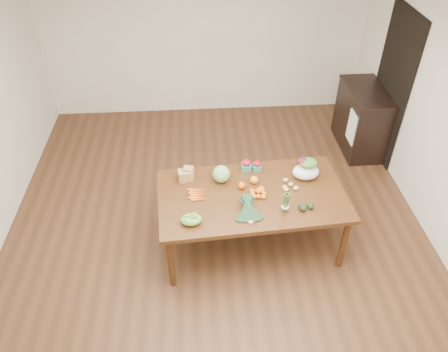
{
  "coord_description": "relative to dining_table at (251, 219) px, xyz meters",
  "views": [
    {
      "loc": [
        -0.17,
        -3.58,
        3.82
      ],
      "look_at": [
        0.09,
        0.0,
        0.92
      ],
      "focal_mm": 35.0,
      "sensor_mm": 36.0,
      "label": 1
    }
  ],
  "objects": [
    {
      "name": "salad_bag",
      "position": [
        0.62,
        0.24,
        0.49
      ],
      "size": [
        0.31,
        0.24,
        0.23
      ],
      "primitive_type": null,
      "rotation": [
        0.0,
        0.0,
        0.07
      ],
      "color": "white",
      "rests_on": "dining_table"
    },
    {
      "name": "ceiling",
      "position": [
        -0.38,
        0.12,
        2.33
      ],
      "size": [
        5.0,
        6.0,
        0.02
      ],
      "primitive_type": "cube",
      "color": "white",
      "rests_on": "room_walls"
    },
    {
      "name": "strawberry_basket_b",
      "position": [
        0.11,
        0.42,
        0.42
      ],
      "size": [
        0.1,
        0.1,
        0.09
      ],
      "primitive_type": null,
      "rotation": [
        0.0,
        0.0,
        0.07
      ],
      "color": "#B10B0F",
      "rests_on": "dining_table"
    },
    {
      "name": "strawberry_basket_a",
      "position": [
        -0.02,
        0.43,
        0.43
      ],
      "size": [
        0.12,
        0.12,
        0.1
      ],
      "primitive_type": null,
      "rotation": [
        0.0,
        0.0,
        0.07
      ],
      "color": "red",
      "rests_on": "dining_table"
    },
    {
      "name": "cabbage",
      "position": [
        -0.31,
        0.25,
        0.47
      ],
      "size": [
        0.19,
        0.19,
        0.19
      ],
      "primitive_type": "sphere",
      "color": "#87B166",
      "rests_on": "dining_table"
    },
    {
      "name": "snap_pea_bag",
      "position": [
        -0.65,
        -0.39,
        0.42
      ],
      "size": [
        0.21,
        0.16,
        0.1
      ],
      "primitive_type": "ellipsoid",
      "color": "#6BA939",
      "rests_on": "dining_table"
    },
    {
      "name": "room_walls",
      "position": [
        -0.38,
        0.12,
        0.97
      ],
      "size": [
        5.02,
        6.02,
        2.7
      ],
      "color": "white",
      "rests_on": "floor"
    },
    {
      "name": "dish_towel",
      "position": [
        1.58,
        1.52,
        0.18
      ],
      "size": [
        0.02,
        0.28,
        0.45
      ],
      "primitive_type": "cube",
      "color": "white",
      "rests_on": "cabinet"
    },
    {
      "name": "avocado_b",
      "position": [
        0.56,
        -0.26,
        0.41
      ],
      "size": [
        0.09,
        0.1,
        0.06
      ],
      "primitive_type": "ellipsoid",
      "rotation": [
        0.0,
        0.0,
        0.3
      ],
      "color": "black",
      "rests_on": "dining_table"
    },
    {
      "name": "avocado_a",
      "position": [
        0.48,
        -0.28,
        0.41
      ],
      "size": [
        0.1,
        0.13,
        0.07
      ],
      "primitive_type": "ellipsoid",
      "rotation": [
        0.0,
        0.0,
        0.3
      ],
      "color": "black",
      "rests_on": "dining_table"
    },
    {
      "name": "carrots",
      "position": [
        -0.57,
        0.02,
        0.39
      ],
      "size": [
        0.23,
        0.23,
        0.03
      ],
      "primitive_type": null,
      "rotation": [
        0.0,
        0.0,
        0.07
      ],
      "color": "orange",
      "rests_on": "dining_table"
    },
    {
      "name": "orange_c",
      "position": [
        0.1,
        0.04,
        0.41
      ],
      "size": [
        0.07,
        0.07,
        0.07
      ],
      "primitive_type": "sphere",
      "color": "#DD540D",
      "rests_on": "dining_table"
    },
    {
      "name": "potato_e",
      "position": [
        0.48,
        0.03,
        0.4
      ],
      "size": [
        0.06,
        0.05,
        0.05
      ],
      "primitive_type": "ellipsoid",
      "color": "#D3BB7A",
      "rests_on": "dining_table"
    },
    {
      "name": "cabinet",
      "position": [
        1.84,
        1.84,
        0.1
      ],
      "size": [
        0.52,
        1.02,
        0.94
      ],
      "primitive_type": "cube",
      "color": "black",
      "rests_on": "floor"
    },
    {
      "name": "mandarin_cluster",
      "position": [
        0.06,
        -0.02,
        0.42
      ],
      "size": [
        0.19,
        0.19,
        0.09
      ],
      "primitive_type": null,
      "rotation": [
        0.0,
        0.0,
        0.07
      ],
      "color": "#FF590F",
      "rests_on": "dining_table"
    },
    {
      "name": "potato_a",
      "position": [
        0.36,
        0.06,
        0.4
      ],
      "size": [
        0.05,
        0.05,
        0.04
      ],
      "primitive_type": "ellipsoid",
      "color": "#DDC27F",
      "rests_on": "dining_table"
    },
    {
      "name": "paper_bag",
      "position": [
        -0.7,
        0.29,
        0.45
      ],
      "size": [
        0.23,
        0.19,
        0.15
      ],
      "primitive_type": null,
      "rotation": [
        0.0,
        0.0,
        0.07
      ],
      "color": "#A27648",
      "rests_on": "dining_table"
    },
    {
      "name": "kale_bunch",
      "position": [
        -0.07,
        -0.33,
        0.45
      ],
      "size": [
        0.35,
        0.42,
        0.16
      ],
      "primitive_type": null,
      "rotation": [
        0.0,
        0.0,
        0.07
      ],
      "color": "black",
      "rests_on": "dining_table"
    },
    {
      "name": "potato_d",
      "position": [
        0.39,
        0.18,
        0.4
      ],
      "size": [
        0.06,
        0.05,
        0.05
      ],
      "primitive_type": "ellipsoid",
      "color": "tan",
      "rests_on": "dining_table"
    },
    {
      "name": "asparagus_bundle",
      "position": [
        0.3,
        -0.29,
        0.5
      ],
      "size": [
        0.09,
        0.12,
        0.26
      ],
      "primitive_type": null,
      "rotation": [
        0.15,
        0.0,
        0.07
      ],
      "color": "#497334",
      "rests_on": "dining_table"
    },
    {
      "name": "doorway_dark",
      "position": [
        2.1,
        1.72,
        0.68
      ],
      "size": [
        0.02,
        1.0,
        2.1
      ],
      "primitive_type": "cube",
      "color": "black",
      "rests_on": "floor"
    },
    {
      "name": "dining_table",
      "position": [
        0.0,
        0.0,
        0.0
      ],
      "size": [
        2.06,
        1.24,
        0.75
      ],
      "primitive_type": "cube",
      "rotation": [
        0.0,
        0.0,
        0.07
      ],
      "color": "#4A2811",
      "rests_on": "floor"
    },
    {
      "name": "orange_b",
      "position": [
        0.04,
        0.18,
        0.42
      ],
      "size": [
        0.09,
        0.09,
        0.09
      ],
      "primitive_type": "sphere",
      "color": "orange",
      "rests_on": "dining_table"
    },
    {
      "name": "potato_c",
      "position": [
        0.44,
        0.1,
        0.4
      ],
      "size": [
        0.06,
        0.05,
        0.05
      ],
      "primitive_type": "ellipsoid",
      "color": "#DBBE7E",
      "rests_on": "dining_table"
    },
    {
      "name": "orange_a",
      "position": [
        -0.1,
        0.1,
        0.42
      ],
      "size": [
        0.08,
        0.08,
        0.08
      ],
      "primitive_type": "sphere",
      "color": "orange",
      "rests_on": "dining_table"
    },
    {
      "name": "potato_b",
      "position": [
        0.37,
        0.02,
        0.4
      ],
      "size": [
        0.05,
        0.05,
        0.04
      ],
      "primitive_type": "ellipsoid",
      "color": "tan",
      "rests_on": "dining_table"
    },
    {
      "name": "floor",
      "position": [
        -0.38,
        0.12,
        -0.38
      ],
      "size": [
        6.0,
        6.0,
        0.0
      ],
      "primitive_type": "plane",
      "color": "#4E2F1B",
      "rests_on": "ground"
    }
  ]
}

